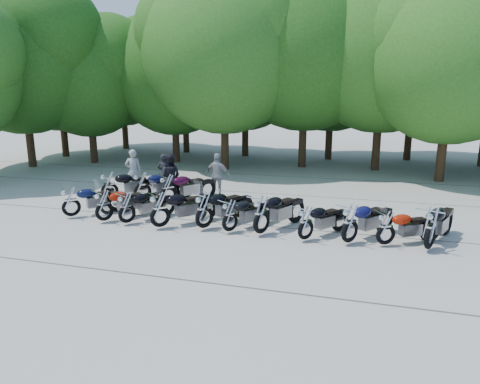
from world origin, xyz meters
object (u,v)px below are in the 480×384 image
(rider_1, at_px, (170,177))
(motorcycle_2, at_px, (127,207))
(motorcycle_0, at_px, (71,201))
(motorcycle_5, at_px, (230,214))
(motorcycle_3, at_px, (160,208))
(motorcycle_4, at_px, (204,209))
(rider_2, at_px, (218,175))
(motorcycle_7, at_px, (306,222))
(motorcycle_6, at_px, (262,213))
(motorcycle_1, at_px, (104,204))
(motorcycle_8, at_px, (350,222))
(motorcycle_10, at_px, (431,227))
(motorcycle_12, at_px, (142,185))
(rider_3, at_px, (164,173))
(motorcycle_13, at_px, (168,188))
(motorcycle_11, at_px, (109,185))
(motorcycle_9, at_px, (386,227))
(rider_0, at_px, (133,171))

(rider_1, bearing_deg, motorcycle_2, 83.13)
(motorcycle_0, bearing_deg, motorcycle_5, -137.67)
(motorcycle_3, xyz_separation_m, motorcycle_4, (1.39, 0.29, 0.01))
(motorcycle_2, xyz_separation_m, motorcycle_5, (3.52, 0.08, -0.01))
(motorcycle_0, distance_m, motorcycle_4, 4.91)
(rider_2, bearing_deg, motorcycle_7, 138.69)
(motorcycle_6, xyz_separation_m, motorcycle_7, (1.36, -0.15, -0.11))
(motorcycle_1, relative_size, motorcycle_8, 0.94)
(motorcycle_1, bearing_deg, motorcycle_8, -147.92)
(motorcycle_0, height_order, motorcycle_1, motorcycle_1)
(motorcycle_5, height_order, rider_1, rider_1)
(motorcycle_4, xyz_separation_m, rider_2, (-0.94, 4.17, 0.24))
(motorcycle_4, relative_size, motorcycle_10, 0.98)
(rider_2, bearing_deg, motorcycle_4, 107.73)
(motorcycle_12, relative_size, rider_3, 1.41)
(motorcycle_1, xyz_separation_m, motorcycle_10, (10.12, 0.05, 0.08))
(motorcycle_12, relative_size, motorcycle_13, 1.00)
(motorcycle_0, relative_size, motorcycle_11, 0.93)
(motorcycle_8, bearing_deg, rider_3, 6.84)
(motorcycle_1, relative_size, motorcycle_5, 1.05)
(motorcycle_4, bearing_deg, motorcycle_2, 34.25)
(motorcycle_9, distance_m, motorcycle_10, 1.15)
(motorcycle_6, height_order, motorcycle_7, motorcycle_6)
(motorcycle_3, relative_size, motorcycle_10, 0.96)
(motorcycle_0, bearing_deg, rider_0, -49.16)
(motorcycle_3, distance_m, motorcycle_8, 5.87)
(motorcycle_8, xyz_separation_m, rider_2, (-5.41, 4.32, 0.26))
(motorcycle_4, bearing_deg, motorcycle_6, -150.79)
(motorcycle_4, bearing_deg, rider_3, -21.06)
(motorcycle_7, xyz_separation_m, rider_0, (-7.97, 4.28, 0.35))
(motorcycle_7, xyz_separation_m, motorcycle_10, (3.38, 0.10, 0.11))
(motorcycle_1, bearing_deg, motorcycle_11, -29.37)
(motorcycle_2, distance_m, rider_2, 4.67)
(motorcycle_3, height_order, motorcycle_4, motorcycle_4)
(motorcycle_8, height_order, rider_1, rider_1)
(motorcycle_9, bearing_deg, motorcycle_7, 63.52)
(motorcycle_8, relative_size, rider_1, 1.26)
(motorcycle_0, bearing_deg, motorcycle_11, -46.08)
(motorcycle_10, relative_size, rider_2, 1.34)
(motorcycle_3, height_order, motorcycle_5, motorcycle_3)
(motorcycle_8, xyz_separation_m, rider_1, (-7.14, 3.43, 0.27))
(motorcycle_9, bearing_deg, motorcycle_4, 58.88)
(motorcycle_0, distance_m, motorcycle_7, 8.14)
(motorcycle_3, relative_size, motorcycle_4, 0.98)
(motorcycle_8, xyz_separation_m, motorcycle_13, (-6.85, 2.62, 0.02))
(motorcycle_1, xyz_separation_m, motorcycle_4, (3.51, 0.15, 0.06))
(motorcycle_2, xyz_separation_m, motorcycle_8, (7.13, 0.01, 0.06))
(motorcycle_9, xyz_separation_m, rider_1, (-8.13, 3.32, 0.36))
(motorcycle_10, bearing_deg, motorcycle_13, 7.47)
(motorcycle_0, height_order, rider_3, rider_3)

